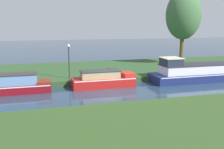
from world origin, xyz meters
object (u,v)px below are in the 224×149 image
(navy_narrowboat, at_px, (202,73))
(willow_tree_left, at_px, (183,15))
(red_cruiser, at_px, (104,80))
(lamp_post, at_px, (69,57))
(mooring_post_near, at_px, (109,73))
(maroon_barge, at_px, (7,85))

(navy_narrowboat, height_order, willow_tree_left, willow_tree_left)
(navy_narrowboat, height_order, red_cruiser, navy_narrowboat)
(red_cruiser, xyz_separation_m, lamp_post, (-2.30, 1.90, 1.56))
(navy_narrowboat, distance_m, red_cruiser, 8.40)
(navy_narrowboat, height_order, lamp_post, lamp_post)
(mooring_post_near, bearing_deg, red_cruiser, -120.72)
(willow_tree_left, distance_m, mooring_post_near, 11.47)
(willow_tree_left, bearing_deg, red_cruiser, -148.84)
(navy_narrowboat, height_order, mooring_post_near, navy_narrowboat)
(maroon_barge, relative_size, navy_narrowboat, 0.63)
(lamp_post, xyz_separation_m, mooring_post_near, (3.06, -0.61, -1.30))
(red_cruiser, bearing_deg, willow_tree_left, 31.16)
(red_cruiser, xyz_separation_m, willow_tree_left, (10.07, 6.09, 4.94))
(maroon_barge, relative_size, lamp_post, 2.21)
(navy_narrowboat, bearing_deg, lamp_post, 169.95)
(navy_narrowboat, distance_m, mooring_post_near, 7.74)
(lamp_post, bearing_deg, willow_tree_left, 18.73)
(maroon_barge, xyz_separation_m, lamp_post, (4.41, 1.90, 1.55))
(red_cruiser, distance_m, willow_tree_left, 12.76)
(willow_tree_left, xyz_separation_m, lamp_post, (-12.36, -4.19, -3.38))
(willow_tree_left, distance_m, lamp_post, 13.48)
(navy_narrowboat, distance_m, willow_tree_left, 7.95)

